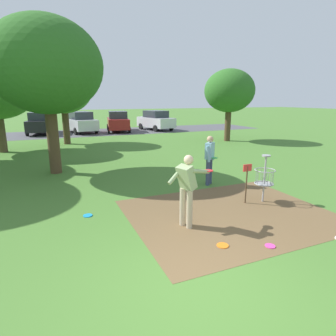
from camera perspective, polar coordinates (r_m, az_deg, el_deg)
The scene contains 16 objects.
ground_plane at distance 4.85m, azimuth 6.42°, elevation -23.41°, with size 160.00×160.00×0.00m, color #47752D.
dirt_tee_pad at distance 7.68m, azimuth 12.33°, elevation -8.92°, with size 5.14×4.16×0.01m, color brown.
disc_golf_basket at distance 8.53m, azimuth 18.58°, elevation -1.71°, with size 0.98×0.58×1.39m.
player_foreground_watching at distance 9.81m, azimuth 8.40°, elevation 2.12°, with size 0.47×0.45×1.71m.
player_throwing at distance 6.46m, azimuth 3.85°, elevation -3.72°, with size 1.17×0.47×1.71m.
frisbee_near_basket at distance 7.64m, azimuth -15.91°, elevation -9.22°, with size 0.23×0.23×0.02m, color #1E93DB.
frisbee_mid_grass at distance 6.32m, azimuth 19.94°, elevation -14.60°, with size 0.21×0.21×0.02m, color #E53D99.
frisbee_far_right at distance 6.09m, azimuth 10.99°, elevation -15.13°, with size 0.24×0.24×0.02m, color orange.
tree_near_left at distance 12.09m, azimuth -23.42°, elevation 18.33°, with size 4.21×4.21×5.92m.
tree_near_right at distance 20.59m, azimuth 12.30°, elevation 14.95°, with size 3.45×3.45×4.94m.
tree_mid_center at distance 19.91m, azimuth -20.48°, elevation 14.72°, with size 3.66×3.66×5.12m.
parking_lot_strip at distance 26.21m, azimuth -18.82°, elevation 6.65°, with size 36.00×6.00×0.01m, color #4C4C51.
parked_car_leftmost at distance 26.72m, azimuth -24.29°, elevation 8.28°, with size 2.43×4.42×1.84m.
parked_car_center_left at distance 26.43m, azimuth -17.21°, elevation 8.83°, with size 2.59×4.47×1.84m.
parked_car_center_right at distance 26.66m, azimuth -10.09°, elevation 9.26°, with size 2.50×4.45×1.84m.
parked_car_rightmost at distance 27.60m, azimuth -2.49°, elevation 9.60°, with size 2.70×4.50×1.84m.
Camera 1 is at (-1.97, -3.33, 2.93)m, focal length 30.16 mm.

